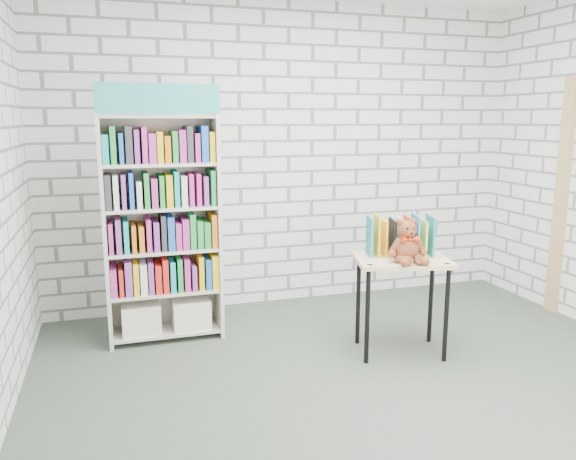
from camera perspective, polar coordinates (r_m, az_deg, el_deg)
name	(u,v)px	position (r m, az deg, el deg)	size (l,w,h in m)	color
ground	(380,390)	(3.87, 9.29, -15.79)	(4.50, 4.50, 0.00)	#3E493D
room_shell	(389,112)	(3.45, 10.25, 11.68)	(4.52, 4.02, 2.81)	silver
bookshelf	(162,227)	(4.51, -12.65, 0.30)	(0.89, 0.35, 2.00)	beige
display_table	(402,272)	(4.26, 11.51, -4.18)	(0.78, 0.62, 0.73)	#D7B381
table_books	(400,236)	(4.31, 11.27, -0.65)	(0.51, 0.32, 0.28)	teal
teddy_bear	(408,245)	(4.11, 12.06, -1.48)	(0.29, 0.27, 0.31)	maroon
door_trim	(561,198)	(5.58, 26.01, 2.92)	(0.05, 0.12, 2.10)	tan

